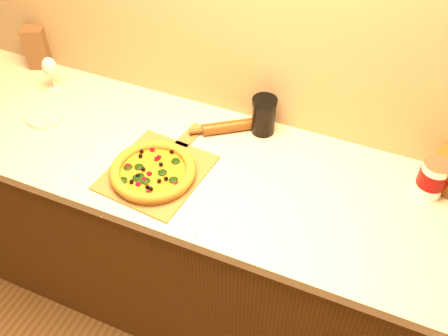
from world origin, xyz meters
TOP-DOWN VIEW (x-y plane):
  - cabinet at (0.00, 1.43)m, footprint 2.80×0.65m
  - countertop at (0.00, 1.43)m, footprint 2.84×0.68m
  - pizza_peel at (-0.19, 1.33)m, footprint 0.35×0.50m
  - pizza at (-0.20, 1.29)m, footprint 0.30×0.30m
  - bottle_cap at (-0.30, 1.25)m, footprint 0.03×0.03m
  - rolling_pin at (-0.04, 1.63)m, footprint 0.28×0.21m
  - coffee_canister at (0.70, 1.60)m, footprint 0.10×0.10m
  - wine_glass at (-0.84, 1.59)m, footprint 0.06×0.06m
  - paper_bag at (-1.01, 1.72)m, footprint 0.12×0.11m
  - dark_jar at (0.07, 1.68)m, footprint 0.09×0.09m
  - side_plate at (-0.76, 1.41)m, footprint 0.16×0.16m

SIDE VIEW (x-z plane):
  - cabinet at x=0.00m, z-range 0.00..0.86m
  - countertop at x=0.00m, z-range 0.86..0.90m
  - bottle_cap at x=-0.30m, z-range 0.90..0.91m
  - pizza_peel at x=-0.19m, z-range 0.90..0.91m
  - side_plate at x=-0.76m, z-range 0.90..0.91m
  - rolling_pin at x=-0.04m, z-range 0.90..0.95m
  - pizza at x=-0.20m, z-range 0.91..0.95m
  - coffee_canister at x=0.70m, z-range 0.90..1.04m
  - dark_jar at x=0.07m, z-range 0.90..1.05m
  - paper_bag at x=-1.01m, z-range 0.90..1.09m
  - wine_glass at x=-0.84m, z-range 0.93..1.09m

